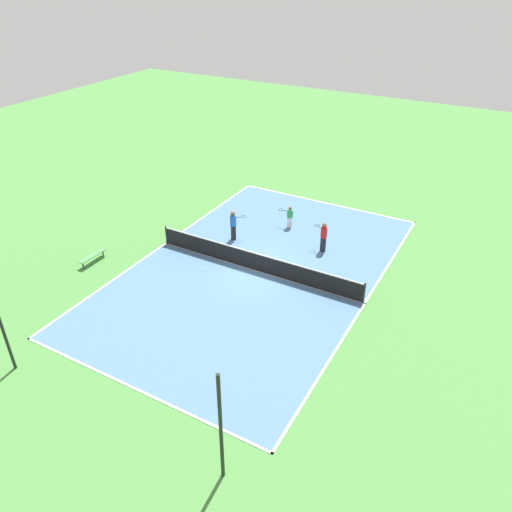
{
  "coord_description": "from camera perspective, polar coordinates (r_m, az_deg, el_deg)",
  "views": [
    {
      "loc": [
        -10.71,
        19.21,
        14.21
      ],
      "look_at": [
        0.0,
        0.0,
        0.9
      ],
      "focal_mm": 35.0,
      "sensor_mm": 36.0,
      "label": 1
    }
  ],
  "objects": [
    {
      "name": "player_near_blue",
      "position": [
        28.59,
        -2.61,
        3.77
      ],
      "size": [
        0.88,
        0.91,
        1.8
      ],
      "rotation": [
        0.0,
        0.0,
        3.96
      ],
      "color": "black",
      "rests_on": "court_surface"
    },
    {
      "name": "ground_plane",
      "position": [
        26.18,
        -0.0,
        -1.68
      ],
      "size": [
        80.0,
        80.0,
        0.0
      ],
      "primitive_type": "plane",
      "color": "#47843D"
    },
    {
      "name": "tennis_ball_near_net",
      "position": [
        25.53,
        10.29,
        -3.05
      ],
      "size": [
        0.07,
        0.07,
        0.07
      ],
      "primitive_type": "sphere",
      "color": "#CCE033",
      "rests_on": "court_surface"
    },
    {
      "name": "bench",
      "position": [
        28.09,
        -18.18,
        0.01
      ],
      "size": [
        0.36,
        1.76,
        0.45
      ],
      "rotation": [
        0.0,
        0.0,
        1.57
      ],
      "color": "#4C8C4C",
      "rests_on": "ground_plane"
    },
    {
      "name": "player_far_green",
      "position": [
        30.09,
        3.88,
        4.62
      ],
      "size": [
        0.96,
        0.41,
        1.37
      ],
      "rotation": [
        0.0,
        0.0,
        0.09
      ],
      "color": "white",
      "rests_on": "court_surface"
    },
    {
      "name": "court_surface",
      "position": [
        26.18,
        -0.0,
        -1.67
      ],
      "size": [
        11.96,
        19.16,
        0.02
      ],
      "color": "#4C729E",
      "rests_on": "ground_plane"
    },
    {
      "name": "fence_post_back_left",
      "position": [
        15.66,
        -4.06,
        -19.05
      ],
      "size": [
        0.12,
        0.12,
        4.38
      ],
      "color": "black",
      "rests_on": "ground_plane"
    },
    {
      "name": "tennis_net",
      "position": [
        25.87,
        -0.0,
        -0.59
      ],
      "size": [
        11.76,
        0.1,
        1.11
      ],
      "color": "black",
      "rests_on": "court_surface"
    },
    {
      "name": "tennis_ball_left_sideline",
      "position": [
        26.3,
        -6.08,
        -1.57
      ],
      "size": [
        0.07,
        0.07,
        0.07
      ],
      "primitive_type": "sphere",
      "color": "#CCE033",
      "rests_on": "court_surface"
    },
    {
      "name": "tennis_ball_midcourt",
      "position": [
        29.06,
        4.7,
        1.92
      ],
      "size": [
        0.07,
        0.07,
        0.07
      ],
      "primitive_type": "sphere",
      "color": "#CCE033",
      "rests_on": "court_surface"
    },
    {
      "name": "fence_post_back_right",
      "position": [
        21.37,
        -27.1,
        -7.06
      ],
      "size": [
        0.12,
        0.12,
        4.38
      ],
      "color": "black",
      "rests_on": "ground_plane"
    },
    {
      "name": "player_coach_red",
      "position": [
        27.63,
        7.74,
        2.4
      ],
      "size": [
        0.98,
        0.72,
        1.76
      ],
      "rotation": [
        0.0,
        0.0,
        5.81
      ],
      "color": "black",
      "rests_on": "court_surface"
    }
  ]
}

